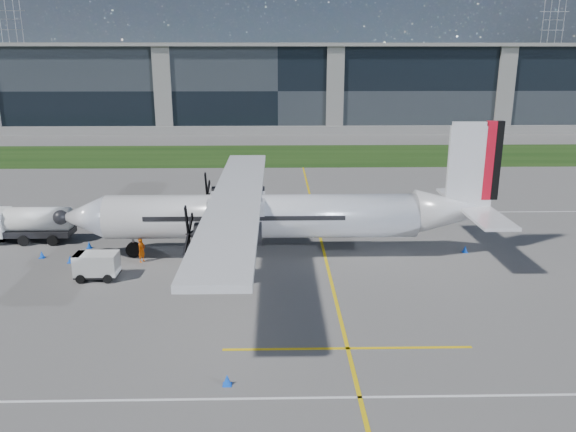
{
  "coord_description": "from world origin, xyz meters",
  "views": [
    {
      "loc": [
        -0.38,
        -30.02,
        13.53
      ],
      "look_at": [
        0.39,
        5.81,
        3.25
      ],
      "focal_mm": 35.0,
      "sensor_mm": 36.0,
      "label": 1
    }
  ],
  "objects_px": {
    "pylon_west": "(15,50)",
    "ground_crew_person": "(141,248)",
    "fuel_tanker_truck": "(20,225)",
    "safety_cone_portwing": "(227,380)",
    "safety_cone_tail": "(465,249)",
    "safety_cone_stbdwing": "(256,197)",
    "safety_cone_fwd": "(42,254)",
    "safety_cone_nose_stbd": "(89,245)",
    "turboprop_aircraft": "(278,191)",
    "baggage_tug": "(97,266)",
    "safety_cone_nose_port": "(70,259)",
    "pylon_east": "(550,50)"
  },
  "relations": [
    {
      "from": "fuel_tanker_truck",
      "to": "safety_cone_nose_port",
      "type": "distance_m",
      "value": 7.09
    },
    {
      "from": "safety_cone_tail",
      "to": "ground_crew_person",
      "type": "bearing_deg",
      "value": -176.42
    },
    {
      "from": "pylon_west",
      "to": "safety_cone_stbdwing",
      "type": "relative_size",
      "value": 60.0
    },
    {
      "from": "pylon_east",
      "to": "baggage_tug",
      "type": "bearing_deg",
      "value": -123.34
    },
    {
      "from": "turboprop_aircraft",
      "to": "safety_cone_nose_port",
      "type": "height_order",
      "value": "turboprop_aircraft"
    },
    {
      "from": "turboprop_aircraft",
      "to": "safety_cone_portwing",
      "type": "distance_m",
      "value": 16.74
    },
    {
      "from": "safety_cone_nose_port",
      "to": "safety_cone_stbdwing",
      "type": "height_order",
      "value": "same"
    },
    {
      "from": "safety_cone_portwing",
      "to": "baggage_tug",
      "type": "bearing_deg",
      "value": 127.09
    },
    {
      "from": "fuel_tanker_truck",
      "to": "baggage_tug",
      "type": "height_order",
      "value": "fuel_tanker_truck"
    },
    {
      "from": "turboprop_aircraft",
      "to": "safety_cone_tail",
      "type": "relative_size",
      "value": 62.45
    },
    {
      "from": "safety_cone_nose_stbd",
      "to": "turboprop_aircraft",
      "type": "bearing_deg",
      "value": -7.96
    },
    {
      "from": "pylon_east",
      "to": "safety_cone_nose_port",
      "type": "height_order",
      "value": "pylon_east"
    },
    {
      "from": "pylon_west",
      "to": "baggage_tug",
      "type": "xyz_separation_m",
      "value": [
        68.36,
        -146.91,
        -14.17
      ]
    },
    {
      "from": "safety_cone_tail",
      "to": "safety_cone_portwing",
      "type": "relative_size",
      "value": 1.0
    },
    {
      "from": "fuel_tanker_truck",
      "to": "safety_cone_nose_port",
      "type": "relative_size",
      "value": 14.17
    },
    {
      "from": "pylon_east",
      "to": "safety_cone_tail",
      "type": "xyz_separation_m",
      "value": [
        -71.94,
        -142.54,
        -14.75
      ]
    },
    {
      "from": "turboprop_aircraft",
      "to": "safety_cone_portwing",
      "type": "bearing_deg",
      "value": -98.0
    },
    {
      "from": "safety_cone_tail",
      "to": "turboprop_aircraft",
      "type": "bearing_deg",
      "value": -178.09
    },
    {
      "from": "pylon_east",
      "to": "safety_cone_stbdwing",
      "type": "xyz_separation_m",
      "value": [
        -87.32,
        -127.0,
        -14.75
      ]
    },
    {
      "from": "pylon_west",
      "to": "safety_cone_stbdwing",
      "type": "distance_m",
      "value": 149.6
    },
    {
      "from": "baggage_tug",
      "to": "safety_cone_nose_port",
      "type": "xyz_separation_m",
      "value": [
        -2.73,
        2.88,
        -0.58
      ]
    },
    {
      "from": "baggage_tug",
      "to": "safety_cone_tail",
      "type": "height_order",
      "value": "baggage_tug"
    },
    {
      "from": "safety_cone_fwd",
      "to": "ground_crew_person",
      "type": "bearing_deg",
      "value": -7.26
    },
    {
      "from": "baggage_tug",
      "to": "safety_cone_portwing",
      "type": "distance_m",
      "value": 15.14
    },
    {
      "from": "safety_cone_nose_port",
      "to": "safety_cone_nose_stbd",
      "type": "relative_size",
      "value": 1.0
    },
    {
      "from": "pylon_west",
      "to": "safety_cone_portwing",
      "type": "relative_size",
      "value": 60.0
    },
    {
      "from": "fuel_tanker_truck",
      "to": "safety_cone_tail",
      "type": "bearing_deg",
      "value": -5.46
    },
    {
      "from": "turboprop_aircraft",
      "to": "baggage_tug",
      "type": "xyz_separation_m",
      "value": [
        -11.37,
        -3.92,
        -3.85
      ]
    },
    {
      "from": "safety_cone_portwing",
      "to": "safety_cone_fwd",
      "type": "bearing_deg",
      "value": 131.63
    },
    {
      "from": "turboprop_aircraft",
      "to": "fuel_tanker_truck",
      "type": "xyz_separation_m",
      "value": [
        -19.37,
        3.57,
        -3.36
      ]
    },
    {
      "from": "pylon_west",
      "to": "safety_cone_portwing",
      "type": "height_order",
      "value": "pylon_west"
    },
    {
      "from": "turboprop_aircraft",
      "to": "safety_cone_stbdwing",
      "type": "distance_m",
      "value": 16.72
    },
    {
      "from": "pylon_west",
      "to": "safety_cone_nose_port",
      "type": "xyz_separation_m",
      "value": [
        65.63,
        -144.03,
        -14.75
      ]
    },
    {
      "from": "safety_cone_portwing",
      "to": "safety_cone_tail",
      "type": "bearing_deg",
      "value": 46.51
    },
    {
      "from": "safety_cone_nose_port",
      "to": "safety_cone_fwd",
      "type": "xyz_separation_m",
      "value": [
        -2.3,
        0.98,
        0.0
      ]
    },
    {
      "from": "safety_cone_tail",
      "to": "safety_cone_portwing",
      "type": "bearing_deg",
      "value": -133.49
    },
    {
      "from": "turboprop_aircraft",
      "to": "safety_cone_stbdwing",
      "type": "bearing_deg",
      "value": 97.28
    },
    {
      "from": "safety_cone_stbdwing",
      "to": "fuel_tanker_truck",
      "type": "bearing_deg",
      "value": -144.37
    },
    {
      "from": "pylon_west",
      "to": "ground_crew_person",
      "type": "relative_size",
      "value": 15.72
    },
    {
      "from": "pylon_west",
      "to": "safety_cone_fwd",
      "type": "xyz_separation_m",
      "value": [
        63.33,
        -143.05,
        -14.75
      ]
    },
    {
      "from": "pylon_east",
      "to": "turboprop_aircraft",
      "type": "bearing_deg",
      "value": -120.81
    },
    {
      "from": "turboprop_aircraft",
      "to": "safety_cone_tail",
      "type": "distance_m",
      "value": 14.06
    },
    {
      "from": "safety_cone_fwd",
      "to": "safety_cone_nose_port",
      "type": "bearing_deg",
      "value": -23.07
    },
    {
      "from": "pylon_west",
      "to": "safety_cone_nose_stbd",
      "type": "distance_m",
      "value": 156.42
    },
    {
      "from": "fuel_tanker_truck",
      "to": "safety_cone_fwd",
      "type": "xyz_separation_m",
      "value": [
        2.97,
        -3.63,
        -1.08
      ]
    },
    {
      "from": "baggage_tug",
      "to": "safety_cone_stbdwing",
      "type": "xyz_separation_m",
      "value": [
        9.32,
        19.91,
        -0.58
      ]
    },
    {
      "from": "fuel_tanker_truck",
      "to": "safety_cone_portwing",
      "type": "distance_m",
      "value": 26.01
    },
    {
      "from": "pylon_west",
      "to": "safety_cone_nose_stbd",
      "type": "relative_size",
      "value": 60.0
    },
    {
      "from": "baggage_tug",
      "to": "safety_cone_portwing",
      "type": "xyz_separation_m",
      "value": [
        9.12,
        -12.06,
        -0.58
      ]
    },
    {
      "from": "pylon_west",
      "to": "safety_cone_portwing",
      "type": "xyz_separation_m",
      "value": [
        77.48,
        -158.97,
        -14.75
      ]
    }
  ]
}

